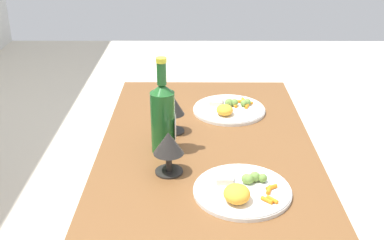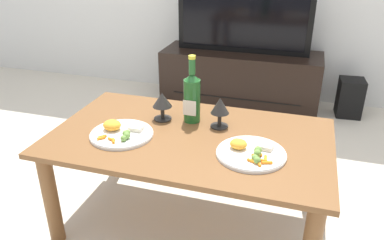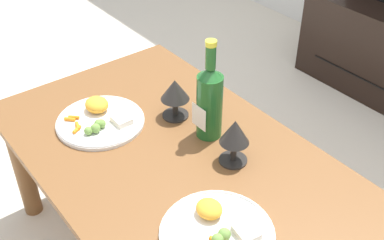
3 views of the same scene
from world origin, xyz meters
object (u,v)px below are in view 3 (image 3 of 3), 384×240
(dining_table, at_px, (178,179))
(dinner_plate_right, at_px, (217,231))
(wine_bottle, at_px, (210,100))
(goblet_right, at_px, (235,134))
(goblet_left, at_px, (175,92))
(dinner_plate_left, at_px, (100,119))

(dining_table, relative_size, dinner_plate_right, 4.36)
(wine_bottle, bearing_deg, goblet_right, -9.92)
(wine_bottle, bearing_deg, goblet_left, -170.08)
(dining_table, bearing_deg, goblet_right, 48.74)
(dinner_plate_left, bearing_deg, goblet_right, 28.01)
(wine_bottle, distance_m, dinner_plate_left, 0.38)
(goblet_left, height_order, dinner_plate_right, goblet_left)
(goblet_right, height_order, dinner_plate_left, goblet_right)
(wine_bottle, height_order, dinner_plate_right, wine_bottle)
(wine_bottle, bearing_deg, dining_table, -76.52)
(goblet_left, bearing_deg, dinner_plate_left, -118.95)
(dining_table, height_order, dinner_plate_right, dinner_plate_right)
(dinner_plate_left, bearing_deg, dinner_plate_right, -0.14)
(goblet_left, xyz_separation_m, dinner_plate_right, (0.48, -0.22, -0.08))
(goblet_right, height_order, dinner_plate_right, goblet_right)
(wine_bottle, distance_m, goblet_right, 0.15)
(wine_bottle, height_order, goblet_left, wine_bottle)
(wine_bottle, distance_m, dinner_plate_right, 0.43)
(goblet_left, bearing_deg, dining_table, -34.52)
(dinner_plate_left, xyz_separation_m, dinner_plate_right, (0.60, -0.00, -0.00))
(dining_table, relative_size, wine_bottle, 3.85)
(goblet_right, relative_size, dinner_plate_right, 0.51)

